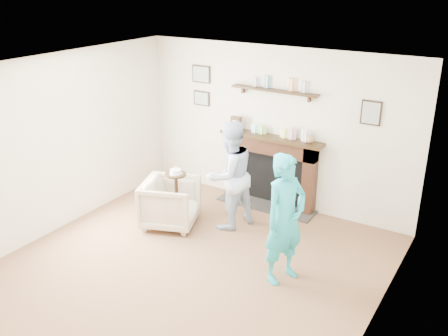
{
  "coord_description": "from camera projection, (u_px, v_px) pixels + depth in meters",
  "views": [
    {
      "loc": [
        3.21,
        -4.2,
        3.49
      ],
      "look_at": [
        0.06,
        0.9,
        1.13
      ],
      "focal_mm": 40.0,
      "sensor_mm": 36.0,
      "label": 1
    }
  ],
  "objects": [
    {
      "name": "ground",
      "position": [
        182.0,
        275.0,
        6.18
      ],
      "size": [
        5.0,
        5.0,
        0.0
      ],
      "primitive_type": "plane",
      "color": "brown",
      "rests_on": "ground"
    },
    {
      "name": "room_shell",
      "position": [
        211.0,
        135.0,
        6.13
      ],
      "size": [
        4.54,
        5.02,
        2.52
      ],
      "color": "beige",
      "rests_on": "ground"
    },
    {
      "name": "armchair",
      "position": [
        171.0,
        224.0,
        7.41
      ],
      "size": [
        0.99,
        0.97,
        0.7
      ],
      "primitive_type": "imported",
      "rotation": [
        0.0,
        0.0,
        1.92
      ],
      "color": "tan",
      "rests_on": "ground"
    },
    {
      "name": "man",
      "position": [
        229.0,
        225.0,
        7.38
      ],
      "size": [
        0.84,
        0.94,
        1.6
      ],
      "primitive_type": "imported",
      "rotation": [
        0.0,
        0.0,
        -1.93
      ],
      "color": "#A6B6D0",
      "rests_on": "ground"
    },
    {
      "name": "woman",
      "position": [
        282.0,
        278.0,
        6.12
      ],
      "size": [
        0.57,
        0.69,
        1.61
      ],
      "primitive_type": "imported",
      "rotation": [
        0.0,
        0.0,
        1.2
      ],
      "color": "teal",
      "rests_on": "ground"
    },
    {
      "name": "pedestal_table",
      "position": [
        176.0,
        190.0,
        7.14
      ],
      "size": [
        0.3,
        0.3,
        0.96
      ],
      "color": "black",
      "rests_on": "ground"
    }
  ]
}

